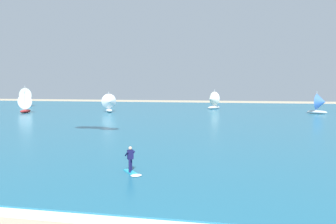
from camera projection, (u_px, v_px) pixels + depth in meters
ocean at (209, 116)px, 57.28m from camera, size 160.00×90.00×0.10m
shoreline_foam at (144, 220)px, 13.17m from camera, size 67.41×1.65×0.01m
kitesurfer at (132, 164)px, 19.84m from camera, size 1.66×1.88×1.67m
sailboat_leading at (212, 100)px, 73.58m from camera, size 3.98×4.11×4.60m
sailboat_near_shore at (28, 97)px, 83.88m from camera, size 4.02×4.73×5.51m
sailboat_far_left at (27, 103)px, 64.18m from camera, size 3.21×3.74×4.29m
sailboat_far_right at (320, 104)px, 61.10m from camera, size 3.98×3.61×4.42m
sailboat_outermost at (109, 103)px, 64.98m from camera, size 3.45×3.84×4.27m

